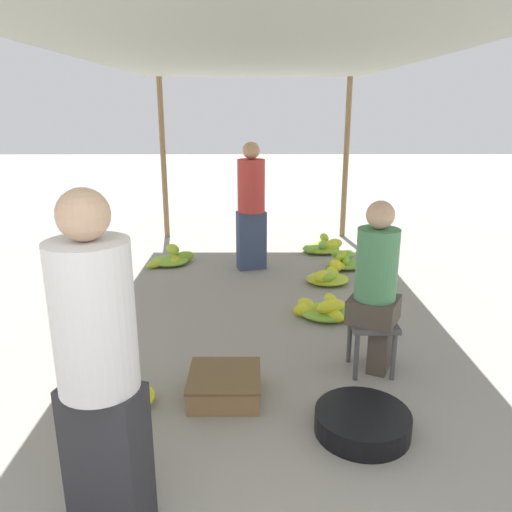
{
  "coord_description": "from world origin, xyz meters",
  "views": [
    {
      "loc": [
        -0.02,
        -1.35,
        1.93
      ],
      "look_at": [
        0.0,
        2.36,
        0.82
      ],
      "focal_mm": 35.0,
      "sensor_mm": 36.0,
      "label": 1
    }
  ],
  "objects_px": {
    "banana_pile_right_3": "(328,277)",
    "crate_near": "(225,385)",
    "banana_pile_left_1": "(171,259)",
    "banana_pile_left_0": "(114,389)",
    "banana_pile_right_0": "(342,262)",
    "banana_pile_right_2": "(323,246)",
    "vendor_foreground": "(99,369)",
    "basin_black": "(362,422)",
    "banana_pile_right_1": "(324,310)",
    "vendor_seated": "(377,286)",
    "shopper_walking_mid": "(251,205)",
    "stool": "(372,331)"
  },
  "relations": [
    {
      "from": "banana_pile_left_0",
      "to": "banana_pile_right_3",
      "type": "distance_m",
      "value": 2.99
    },
    {
      "from": "vendor_foreground",
      "to": "crate_near",
      "type": "xyz_separation_m",
      "value": [
        0.47,
        1.12,
        -0.76
      ]
    },
    {
      "from": "vendor_foreground",
      "to": "vendor_seated",
      "type": "distance_m",
      "value": 2.17
    },
    {
      "from": "banana_pile_left_0",
      "to": "shopper_walking_mid",
      "type": "bearing_deg",
      "value": 72.92
    },
    {
      "from": "basin_black",
      "to": "shopper_walking_mid",
      "type": "xyz_separation_m",
      "value": [
        -0.7,
        3.27,
        0.73
      ]
    },
    {
      "from": "vendor_seated",
      "to": "banana_pile_left_0",
      "type": "bearing_deg",
      "value": -165.92
    },
    {
      "from": "banana_pile_right_2",
      "to": "banana_pile_right_3",
      "type": "distance_m",
      "value": 1.28
    },
    {
      "from": "basin_black",
      "to": "banana_pile_right_3",
      "type": "xyz_separation_m",
      "value": [
        0.17,
        2.7,
        0.0
      ]
    },
    {
      "from": "vendor_foreground",
      "to": "basin_black",
      "type": "distance_m",
      "value": 1.71
    },
    {
      "from": "banana_pile_right_0",
      "to": "crate_near",
      "type": "bearing_deg",
      "value": -114.52
    },
    {
      "from": "banana_pile_left_1",
      "to": "banana_pile_right_2",
      "type": "distance_m",
      "value": 2.08
    },
    {
      "from": "banana_pile_right_0",
      "to": "banana_pile_right_2",
      "type": "bearing_deg",
      "value": 101.27
    },
    {
      "from": "vendor_foreground",
      "to": "banana_pile_right_1",
      "type": "height_order",
      "value": "vendor_foreground"
    },
    {
      "from": "shopper_walking_mid",
      "to": "banana_pile_right_0",
      "type": "bearing_deg",
      "value": -0.44
    },
    {
      "from": "banana_pile_right_2",
      "to": "vendor_seated",
      "type": "bearing_deg",
      "value": -91.04
    },
    {
      "from": "vendor_foreground",
      "to": "basin_black",
      "type": "bearing_deg",
      "value": 28.2
    },
    {
      "from": "vendor_seated",
      "to": "basin_black",
      "type": "bearing_deg",
      "value": -106.87
    },
    {
      "from": "banana_pile_right_2",
      "to": "banana_pile_right_3",
      "type": "bearing_deg",
      "value": -95.35
    },
    {
      "from": "basin_black",
      "to": "vendor_foreground",
      "type": "bearing_deg",
      "value": -151.8
    },
    {
      "from": "shopper_walking_mid",
      "to": "stool",
      "type": "bearing_deg",
      "value": -70.06
    },
    {
      "from": "banana_pile_left_0",
      "to": "banana_pile_right_2",
      "type": "xyz_separation_m",
      "value": [
        1.9,
        3.67,
        -0.04
      ]
    },
    {
      "from": "basin_black",
      "to": "vendor_seated",
      "type": "bearing_deg",
      "value": 73.13
    },
    {
      "from": "vendor_foreground",
      "to": "banana_pile_right_0",
      "type": "xyz_separation_m",
      "value": [
        1.77,
        3.98,
        -0.77
      ]
    },
    {
      "from": "banana_pile_right_0",
      "to": "banana_pile_right_2",
      "type": "xyz_separation_m",
      "value": [
        -0.14,
        0.72,
        -0.0
      ]
    },
    {
      "from": "vendor_foreground",
      "to": "banana_pile_left_0",
      "type": "distance_m",
      "value": 1.28
    },
    {
      "from": "vendor_seated",
      "to": "banana_pile_left_0",
      "type": "height_order",
      "value": "vendor_seated"
    },
    {
      "from": "banana_pile_right_0",
      "to": "crate_near",
      "type": "xyz_separation_m",
      "value": [
        -1.3,
        -2.86,
        0.01
      ]
    },
    {
      "from": "vendor_foreground",
      "to": "banana_pile_left_1",
      "type": "relative_size",
      "value": 2.64
    },
    {
      "from": "banana_pile_right_1",
      "to": "banana_pile_right_2",
      "type": "bearing_deg",
      "value": 82.49
    },
    {
      "from": "vendor_seated",
      "to": "banana_pile_right_0",
      "type": "distance_m",
      "value": 2.57
    },
    {
      "from": "vendor_foreground",
      "to": "shopper_walking_mid",
      "type": "relative_size",
      "value": 1.06
    },
    {
      "from": "vendor_seated",
      "to": "banana_pile_right_3",
      "type": "xyz_separation_m",
      "value": [
        -0.06,
        1.94,
        -0.61
      ]
    },
    {
      "from": "stool",
      "to": "basin_black",
      "type": "bearing_deg",
      "value": -105.86
    },
    {
      "from": "basin_black",
      "to": "banana_pile_left_0",
      "type": "relative_size",
      "value": 1.04
    },
    {
      "from": "banana_pile_right_1",
      "to": "shopper_walking_mid",
      "type": "relative_size",
      "value": 0.38
    },
    {
      "from": "stool",
      "to": "vendor_seated",
      "type": "bearing_deg",
      "value": 26.91
    },
    {
      "from": "banana_pile_left_0",
      "to": "crate_near",
      "type": "relative_size",
      "value": 1.14
    },
    {
      "from": "banana_pile_left_1",
      "to": "banana_pile_right_3",
      "type": "height_order",
      "value": "banana_pile_left_1"
    },
    {
      "from": "banana_pile_right_3",
      "to": "banana_pile_right_1",
      "type": "bearing_deg",
      "value": -100.38
    },
    {
      "from": "banana_pile_left_0",
      "to": "crate_near",
      "type": "distance_m",
      "value": 0.74
    },
    {
      "from": "banana_pile_right_3",
      "to": "crate_near",
      "type": "distance_m",
      "value": 2.53
    },
    {
      "from": "vendor_seated",
      "to": "shopper_walking_mid",
      "type": "xyz_separation_m",
      "value": [
        -0.93,
        2.5,
        0.12
      ]
    },
    {
      "from": "basin_black",
      "to": "banana_pile_left_1",
      "type": "distance_m",
      "value": 3.83
    },
    {
      "from": "banana_pile_right_1",
      "to": "crate_near",
      "type": "relative_size",
      "value": 1.17
    },
    {
      "from": "banana_pile_right_0",
      "to": "vendor_seated",
      "type": "bearing_deg",
      "value": -94.63
    },
    {
      "from": "shopper_walking_mid",
      "to": "vendor_foreground",
      "type": "bearing_deg",
      "value": -99.15
    },
    {
      "from": "banana_pile_right_1",
      "to": "banana_pile_left_1",
      "type": "bearing_deg",
      "value": 135.68
    },
    {
      "from": "banana_pile_right_1",
      "to": "vendor_foreground",
      "type": "bearing_deg",
      "value": -118.39
    },
    {
      "from": "banana_pile_left_0",
      "to": "banana_pile_right_1",
      "type": "relative_size",
      "value": 0.97
    },
    {
      "from": "vendor_seated",
      "to": "banana_pile_left_1",
      "type": "relative_size",
      "value": 2.12
    }
  ]
}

